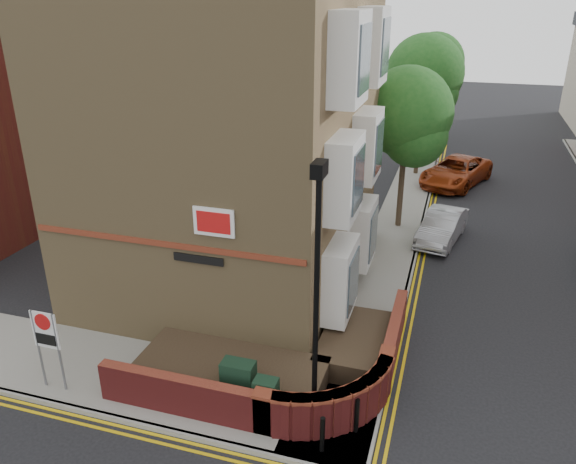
% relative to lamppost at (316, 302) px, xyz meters
% --- Properties ---
extents(ground, '(120.00, 120.00, 0.00)m').
position_rel_lamppost_xyz_m(ground, '(-1.60, -1.20, -3.34)').
color(ground, black).
rests_on(ground, ground).
extents(pavement_corner, '(13.00, 3.00, 0.12)m').
position_rel_lamppost_xyz_m(pavement_corner, '(-5.10, 0.30, -3.28)').
color(pavement_corner, gray).
rests_on(pavement_corner, ground).
extents(pavement_main, '(2.00, 32.00, 0.12)m').
position_rel_lamppost_xyz_m(pavement_main, '(0.40, 14.80, -3.28)').
color(pavement_main, gray).
rests_on(pavement_main, ground).
extents(kerb_side, '(13.00, 0.15, 0.12)m').
position_rel_lamppost_xyz_m(kerb_side, '(-5.10, -1.20, -3.28)').
color(kerb_side, gray).
rests_on(kerb_side, ground).
extents(kerb_main_near, '(0.15, 32.00, 0.12)m').
position_rel_lamppost_xyz_m(kerb_main_near, '(1.40, 14.80, -3.28)').
color(kerb_main_near, gray).
rests_on(kerb_main_near, ground).
extents(yellow_lines_side, '(13.00, 0.28, 0.01)m').
position_rel_lamppost_xyz_m(yellow_lines_side, '(-5.10, -1.45, -3.34)').
color(yellow_lines_side, gold).
rests_on(yellow_lines_side, ground).
extents(yellow_lines_main, '(0.28, 32.00, 0.01)m').
position_rel_lamppost_xyz_m(yellow_lines_main, '(1.65, 14.80, -3.34)').
color(yellow_lines_main, gold).
rests_on(yellow_lines_main, ground).
extents(corner_building, '(8.95, 10.40, 13.60)m').
position_rel_lamppost_xyz_m(corner_building, '(-4.44, 6.80, 2.88)').
color(corner_building, olive).
rests_on(corner_building, ground).
extents(garden_wall, '(6.80, 6.00, 1.20)m').
position_rel_lamppost_xyz_m(garden_wall, '(-1.60, 1.30, -3.34)').
color(garden_wall, maroon).
rests_on(garden_wall, ground).
extents(lamppost, '(0.25, 0.50, 6.30)m').
position_rel_lamppost_xyz_m(lamppost, '(0.00, 0.00, 0.00)').
color(lamppost, black).
rests_on(lamppost, pavement_corner).
extents(utility_cabinet_large, '(0.80, 0.45, 1.20)m').
position_rel_lamppost_xyz_m(utility_cabinet_large, '(-1.90, 0.10, -2.62)').
color(utility_cabinet_large, black).
rests_on(utility_cabinet_large, pavement_corner).
extents(utility_cabinet_small, '(0.55, 0.40, 1.10)m').
position_rel_lamppost_xyz_m(utility_cabinet_small, '(-1.10, -0.20, -2.67)').
color(utility_cabinet_small, black).
rests_on(utility_cabinet_small, pavement_corner).
extents(bollard_near, '(0.11, 0.11, 0.90)m').
position_rel_lamppost_xyz_m(bollard_near, '(0.40, -0.80, -2.77)').
color(bollard_near, black).
rests_on(bollard_near, pavement_corner).
extents(bollard_far, '(0.11, 0.11, 0.90)m').
position_rel_lamppost_xyz_m(bollard_far, '(1.00, -0.00, -2.77)').
color(bollard_far, black).
rests_on(bollard_far, pavement_corner).
extents(zone_sign, '(0.72, 0.07, 2.20)m').
position_rel_lamppost_xyz_m(zone_sign, '(-6.60, -0.70, -1.70)').
color(zone_sign, slate).
rests_on(zone_sign, pavement_corner).
extents(tree_near, '(3.64, 3.65, 6.70)m').
position_rel_lamppost_xyz_m(tree_near, '(0.40, 12.85, 1.36)').
color(tree_near, '#382B1E').
rests_on(tree_near, pavement_main).
extents(tree_mid, '(4.03, 4.03, 7.42)m').
position_rel_lamppost_xyz_m(tree_mid, '(0.40, 20.85, 1.85)').
color(tree_mid, '#382B1E').
rests_on(tree_mid, pavement_main).
extents(tree_far, '(3.81, 3.81, 7.00)m').
position_rel_lamppost_xyz_m(tree_far, '(0.40, 28.85, 1.57)').
color(tree_far, '#382B1E').
rests_on(tree_far, pavement_main).
extents(traffic_light_assembly, '(0.20, 0.16, 4.20)m').
position_rel_lamppost_xyz_m(traffic_light_assembly, '(0.80, 23.80, -0.56)').
color(traffic_light_assembly, black).
rests_on(traffic_light_assembly, pavement_main).
extents(silver_car_near, '(2.04, 3.99, 1.25)m').
position_rel_lamppost_xyz_m(silver_car_near, '(2.25, 11.91, -2.72)').
color(silver_car_near, '#97999E').
rests_on(silver_car_near, ground).
extents(red_car_main, '(4.05, 5.69, 1.44)m').
position_rel_lamppost_xyz_m(red_car_main, '(2.55, 19.69, -2.62)').
color(red_car_main, '#92310F').
rests_on(red_car_main, ground).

